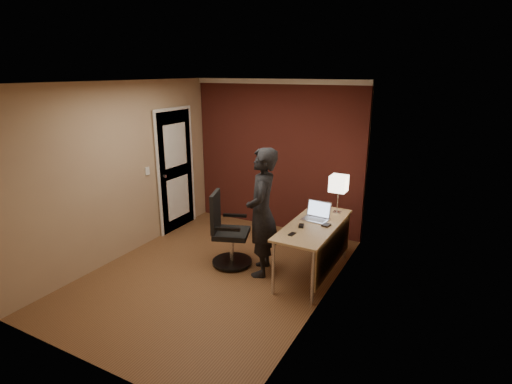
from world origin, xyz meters
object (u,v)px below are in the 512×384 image
laptop (317,214)px  desk (319,234)px  phone (292,234)px  wallet (326,225)px  person (262,213)px  office_chair (227,234)px  mouse (301,226)px  desk_lamp (339,184)px

laptop → desk: bearing=-60.5°
phone → wallet: (0.28, 0.46, 0.01)m
phone → person: size_ratio=0.07×
phone → wallet: size_ratio=1.05×
office_chair → person: person is taller
mouse → wallet: 0.32m
mouse → office_chair: bearing=169.3°
desk → wallet: wallet is taller
phone → wallet: wallet is taller
office_chair → laptop: bearing=21.8°
laptop → mouse: laptop is taller
desk_lamp → laptop: size_ratio=1.54×
desk → mouse: bearing=-133.7°
office_chair → person: size_ratio=0.60×
mouse → office_chair: office_chair is taller
mouse → phone: size_ratio=0.87×
desk_lamp → person: size_ratio=0.31×
desk_lamp → person: bearing=-134.3°
desk → person: (-0.70, -0.25, 0.25)m
desk_lamp → office_chair: desk_lamp is taller
desk_lamp → mouse: 0.86m
phone → wallet: 0.54m
desk → laptop: (-0.10, 0.18, 0.19)m
desk_lamp → phone: bearing=-104.3°
wallet → desk: bearing=178.1°
wallet → phone: bearing=-121.3°
person → office_chair: bearing=-107.5°
mouse → phone: 0.28m
laptop → desk_lamp: bearing=64.8°
desk_lamp → wallet: (0.02, -0.54, -0.41)m
desk → laptop: size_ratio=4.30×
phone → office_chair: bearing=175.3°
office_chair → phone: bearing=-10.2°
desk → phone: size_ratio=13.04×
person → desk: bearing=89.8°
mouse → person: bearing=171.6°
phone → laptop: bearing=87.8°
desk_lamp → desk: bearing=-97.0°
desk → person: bearing=-160.3°
desk → mouse: (-0.18, -0.19, 0.14)m
mouse → wallet: (0.27, 0.18, -0.01)m
phone → mouse: bearing=93.2°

